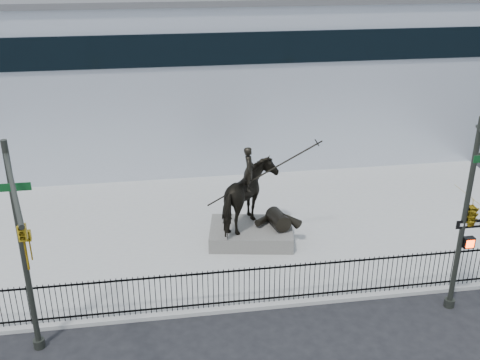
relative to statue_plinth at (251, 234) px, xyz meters
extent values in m
plane|color=black|center=(-0.83, -5.72, -0.47)|extent=(120.00, 120.00, 0.00)
cube|color=#989895|center=(-0.83, 1.28, -0.40)|extent=(30.00, 12.00, 0.15)
cube|color=silver|center=(-0.83, 14.28, 4.03)|extent=(44.00, 14.00, 9.00)
cube|color=black|center=(-0.83, -4.47, -0.17)|extent=(22.00, 0.05, 0.05)
cube|color=black|center=(-0.83, -4.47, 1.08)|extent=(22.00, 0.05, 0.05)
cube|color=black|center=(-0.83, -4.47, 0.43)|extent=(22.00, 0.03, 1.50)
cube|color=#55534E|center=(0.00, 0.00, 0.00)|extent=(3.82, 2.95, 0.65)
imported|color=black|center=(0.00, 0.00, 1.70)|extent=(2.78, 3.11, 2.76)
imported|color=black|center=(-0.11, 0.02, 2.97)|extent=(0.56, 0.75, 1.87)
cylinder|color=black|center=(0.37, -0.07, 2.68)|extent=(4.38, 0.84, 2.81)
cylinder|color=#282A25|center=(-7.83, -5.52, -0.32)|extent=(0.36, 0.36, 0.30)
cylinder|color=#282A25|center=(-7.83, -5.52, 3.03)|extent=(0.18, 0.18, 7.00)
cylinder|color=#282A25|center=(-7.23, -7.65, 6.13)|extent=(1.47, 4.84, 0.12)
imported|color=#BA9314|center=(-6.63, -9.77, 5.50)|extent=(0.18, 0.22, 1.10)
imported|color=#BA9314|center=(-7.61, -5.52, 3.23)|extent=(0.16, 0.20, 1.00)
cube|color=#0C3F19|center=(-7.47, -6.72, 5.63)|extent=(0.90, 0.03, 0.22)
cylinder|color=#282A25|center=(6.17, -5.52, -0.32)|extent=(0.36, 0.36, 0.30)
cylinder|color=#282A25|center=(6.17, -5.52, 3.03)|extent=(0.18, 0.18, 7.00)
imported|color=#BA9314|center=(6.39, -5.52, 3.23)|extent=(0.53, 2.48, 1.00)
cube|color=black|center=(6.45, -5.57, 2.13)|extent=(0.38, 0.22, 0.38)
cube|color=#FF2D05|center=(6.45, -5.69, 2.13)|extent=(0.28, 0.02, 0.28)
cube|color=black|center=(6.37, -5.57, 2.83)|extent=(0.95, 0.03, 0.30)
camera|label=1|loc=(-3.73, -20.71, 11.50)|focal=42.00mm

